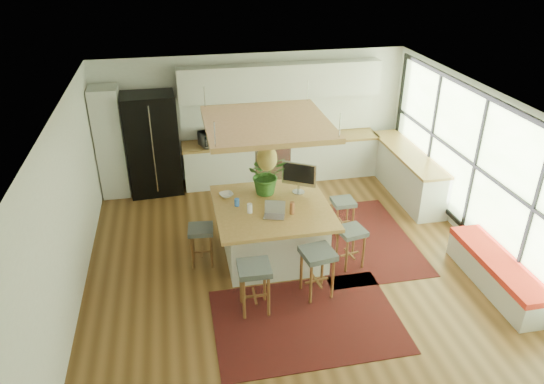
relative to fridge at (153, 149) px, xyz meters
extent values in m
plane|color=#513317|center=(2.14, -3.16, -0.93)|extent=(7.00, 7.00, 0.00)
plane|color=white|center=(2.14, -3.16, 1.78)|extent=(7.00, 7.00, 0.00)
plane|color=silver|center=(2.14, 0.34, 0.42)|extent=(6.50, 0.00, 6.50)
plane|color=silver|center=(2.14, -6.66, 0.42)|extent=(6.50, 0.00, 6.50)
plane|color=silver|center=(-1.11, -3.16, 0.42)|extent=(0.00, 7.00, 7.00)
plane|color=silver|center=(5.39, -3.16, 0.42)|extent=(0.00, 7.00, 7.00)
cube|color=silver|center=(-0.81, 0.02, 0.20)|extent=(0.55, 0.60, 2.25)
cube|color=silver|center=(2.69, 0.02, -0.49)|extent=(4.20, 0.60, 0.88)
cube|color=olive|center=(2.69, 0.02, -0.03)|extent=(4.24, 0.64, 0.05)
cube|color=white|center=(2.69, 0.32, 0.43)|extent=(4.20, 0.02, 0.80)
cube|color=silver|center=(2.69, 0.16, 1.22)|extent=(4.20, 0.34, 0.70)
cube|color=silver|center=(5.07, -1.16, -0.49)|extent=(0.60, 2.50, 0.88)
cube|color=olive|center=(5.07, -1.16, -0.03)|extent=(0.64, 2.54, 0.05)
cube|color=black|center=(2.06, -4.54, -0.92)|extent=(2.60, 1.80, 0.01)
cube|color=black|center=(3.51, -2.68, -0.92)|extent=(1.80, 2.60, 0.01)
imported|color=#A5A5AA|center=(1.23, -0.01, 0.18)|extent=(0.61, 0.47, 0.37)
imported|color=#1E4C19|center=(1.91, -2.35, 0.28)|extent=(0.65, 0.72, 0.55)
imported|color=white|center=(1.23, -2.35, 0.03)|extent=(0.28, 0.28, 0.06)
cylinder|color=#3875E3|center=(1.36, -2.72, 0.10)|extent=(0.07, 0.07, 0.19)
cylinder|color=white|center=(1.51, -2.97, 0.10)|extent=(0.07, 0.07, 0.19)
cylinder|color=brown|center=(2.16, -3.12, 0.10)|extent=(0.07, 0.07, 0.19)
camera|label=1|loc=(0.52, -9.76, 3.95)|focal=33.14mm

